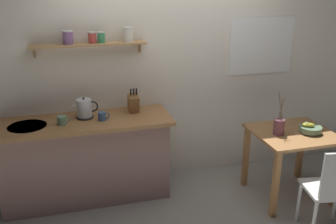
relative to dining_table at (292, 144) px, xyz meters
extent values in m
plane|color=gray|center=(-1.16, 0.23, -0.63)|extent=(14.00, 14.00, 0.00)
cube|color=silver|center=(-0.96, 0.88, 0.72)|extent=(6.80, 0.10, 2.70)
cube|color=white|center=(0.00, 0.82, 0.92)|extent=(0.83, 0.01, 0.68)
cube|color=silver|center=(0.00, 0.82, 0.92)|extent=(0.77, 0.01, 0.62)
cube|color=gray|center=(-2.16, 0.55, -0.19)|extent=(1.74, 0.52, 0.89)
cube|color=#9E6B3D|center=(-2.16, 0.53, 0.28)|extent=(1.83, 0.63, 0.04)
cylinder|color=#B7BABF|center=(-2.70, 0.51, 0.29)|extent=(0.38, 0.38, 0.01)
cube|color=tan|center=(-2.03, 0.72, 1.04)|extent=(1.19, 0.18, 0.02)
cube|color=#99754C|center=(-2.58, 0.80, 0.98)|extent=(0.02, 0.06, 0.12)
cube|color=#99754C|center=(-1.49, 0.80, 0.98)|extent=(0.02, 0.06, 0.12)
cylinder|color=#7F5689|center=(-2.23, 0.72, 1.12)|extent=(0.10, 0.10, 0.12)
cylinder|color=silver|center=(-2.23, 0.72, 1.19)|extent=(0.11, 0.11, 0.01)
cylinder|color=#BC4238|center=(-1.99, 0.72, 1.11)|extent=(0.08, 0.08, 0.11)
cylinder|color=silver|center=(-1.99, 0.72, 1.17)|extent=(0.09, 0.09, 0.01)
cylinder|color=#388E56|center=(-1.90, 0.72, 1.11)|extent=(0.07, 0.07, 0.10)
cylinder|color=silver|center=(-1.90, 0.72, 1.16)|extent=(0.08, 0.08, 0.01)
cylinder|color=beige|center=(-1.62, 0.72, 1.13)|extent=(0.10, 0.10, 0.14)
cylinder|color=silver|center=(-1.62, 0.72, 1.20)|extent=(0.11, 0.11, 0.01)
cube|color=#9E6B3D|center=(0.00, 0.00, 0.12)|extent=(0.83, 0.75, 0.03)
cube|color=#9E6B3D|center=(-0.36, -0.32, -0.26)|extent=(0.06, 0.06, 0.74)
cube|color=#9E6B3D|center=(-0.36, 0.32, -0.26)|extent=(0.06, 0.06, 0.74)
cube|color=#9E6B3D|center=(0.36, 0.32, -0.26)|extent=(0.06, 0.06, 0.74)
cube|color=silver|center=(0.00, -0.65, -0.17)|extent=(0.50, 0.47, 0.03)
cylinder|color=silver|center=(0.21, -0.52, -0.41)|extent=(0.03, 0.03, 0.44)
cylinder|color=silver|center=(-0.16, -0.45, -0.41)|extent=(0.03, 0.03, 0.44)
cylinder|color=silver|center=(-0.22, -0.78, -0.41)|extent=(0.03, 0.03, 0.44)
cylinder|color=slate|center=(0.16, -0.06, 0.14)|extent=(0.11, 0.11, 0.01)
cylinder|color=slate|center=(0.16, -0.06, 0.18)|extent=(0.24, 0.24, 0.06)
ellipsoid|color=yellow|center=(0.13, -0.06, 0.23)|extent=(0.14, 0.11, 0.04)
sphere|color=#8EA84C|center=(0.12, -0.05, 0.23)|extent=(0.06, 0.06, 0.06)
cylinder|color=brown|center=(-0.19, -0.01, 0.22)|extent=(0.11, 0.11, 0.16)
cylinder|color=brown|center=(-0.20, -0.01, 0.45)|extent=(0.06, 0.03, 0.30)
cylinder|color=brown|center=(-0.19, -0.02, 0.42)|extent=(0.01, 0.01, 0.23)
cylinder|color=brown|center=(-0.18, 0.00, 0.43)|extent=(0.06, 0.01, 0.24)
cylinder|color=black|center=(-2.13, 0.59, 0.31)|extent=(0.18, 0.18, 0.02)
cylinder|color=silver|center=(-2.13, 0.59, 0.41)|extent=(0.15, 0.15, 0.18)
sphere|color=black|center=(-2.13, 0.59, 0.51)|extent=(0.02, 0.02, 0.02)
cone|color=silver|center=(-2.23, 0.59, 0.44)|extent=(0.04, 0.04, 0.04)
torus|color=black|center=(-2.05, 0.59, 0.42)|extent=(0.12, 0.02, 0.12)
cube|color=brown|center=(-1.60, 0.64, 0.40)|extent=(0.11, 0.17, 0.21)
cylinder|color=black|center=(-1.64, 0.60, 0.54)|extent=(0.02, 0.03, 0.08)
cylinder|color=black|center=(-1.60, 0.60, 0.54)|extent=(0.02, 0.03, 0.08)
cylinder|color=black|center=(-1.57, 0.60, 0.54)|extent=(0.02, 0.03, 0.08)
cylinder|color=slate|center=(-2.37, 0.46, 0.34)|extent=(0.09, 0.09, 0.09)
torus|color=slate|center=(-2.31, 0.46, 0.34)|extent=(0.06, 0.01, 0.06)
cylinder|color=#3D5B89|center=(-1.97, 0.48, 0.34)|extent=(0.08, 0.08, 0.09)
torus|color=#3D5B89|center=(-1.92, 0.48, 0.34)|extent=(0.06, 0.01, 0.06)
camera|label=1|loc=(-2.25, -3.16, 1.68)|focal=39.64mm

